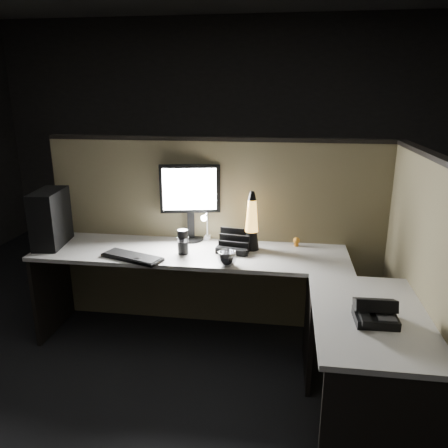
# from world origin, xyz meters

# --- Properties ---
(floor) EXTENTS (6.00, 6.00, 0.00)m
(floor) POSITION_xyz_m (0.00, 0.00, 0.00)
(floor) COLOR black
(floor) RESTS_ON ground
(room_shell) EXTENTS (6.00, 6.00, 6.00)m
(room_shell) POSITION_xyz_m (0.00, 0.00, 1.62)
(room_shell) COLOR silver
(room_shell) RESTS_ON ground
(partition_back) EXTENTS (2.66, 0.06, 1.50)m
(partition_back) POSITION_xyz_m (0.00, 0.93, 0.75)
(partition_back) COLOR brown
(partition_back) RESTS_ON ground
(partition_right) EXTENTS (0.06, 1.66, 1.50)m
(partition_right) POSITION_xyz_m (1.33, 0.10, 0.75)
(partition_right) COLOR brown
(partition_right) RESTS_ON ground
(desk) EXTENTS (2.60, 1.60, 0.73)m
(desk) POSITION_xyz_m (0.18, 0.25, 0.58)
(desk) COLOR #AFADA5
(desk) RESTS_ON ground
(pc_tower) EXTENTS (0.23, 0.42, 0.42)m
(pc_tower) POSITION_xyz_m (-1.22, 0.59, 0.94)
(pc_tower) COLOR black
(pc_tower) RESTS_ON desk
(monitor) EXTENTS (0.46, 0.20, 0.60)m
(monitor) POSITION_xyz_m (-0.20, 0.87, 1.09)
(monitor) COLOR black
(monitor) RESTS_ON desk
(keyboard) EXTENTS (0.47, 0.29, 0.02)m
(keyboard) POSITION_xyz_m (-0.52, 0.39, 0.74)
(keyboard) COLOR black
(keyboard) RESTS_ON desk
(mouse) EXTENTS (0.10, 0.09, 0.03)m
(mouse) POSITION_xyz_m (-0.46, 0.34, 0.75)
(mouse) COLOR black
(mouse) RESTS_ON desk
(clip_lamp) EXTENTS (0.05, 0.18, 0.24)m
(clip_lamp) POSITION_xyz_m (-0.07, 0.81, 0.87)
(clip_lamp) COLOR silver
(clip_lamp) RESTS_ON desk
(organizer) EXTENTS (0.26, 0.23, 0.17)m
(organizer) POSITION_xyz_m (0.17, 0.66, 0.77)
(organizer) COLOR black
(organizer) RESTS_ON desk
(lava_lamp) EXTENTS (0.12, 0.12, 0.44)m
(lava_lamp) POSITION_xyz_m (0.29, 0.71, 0.91)
(lava_lamp) COLOR black
(lava_lamp) RESTS_ON desk
(travel_mug) EXTENTS (0.08, 0.08, 0.18)m
(travel_mug) POSITION_xyz_m (-0.19, 0.54, 0.82)
(travel_mug) COLOR black
(travel_mug) RESTS_ON desk
(steel_mug) EXTENTS (0.14, 0.14, 0.10)m
(steel_mug) POSITION_xyz_m (0.16, 0.36, 0.78)
(steel_mug) COLOR #B9B9C0
(steel_mug) RESTS_ON desk
(figurine) EXTENTS (0.05, 0.05, 0.05)m
(figurine) POSITION_xyz_m (0.63, 0.82, 0.77)
(figurine) COLOR orange
(figurine) RESTS_ON desk
(pinned_paper) EXTENTS (0.20, 0.00, 0.29)m
(pinned_paper) POSITION_xyz_m (-0.18, 0.90, 1.14)
(pinned_paper) COLOR white
(pinned_paper) RESTS_ON partition_back
(desk_phone) EXTENTS (0.21, 0.22, 0.12)m
(desk_phone) POSITION_xyz_m (1.00, -0.27, 0.78)
(desk_phone) COLOR black
(desk_phone) RESTS_ON desk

